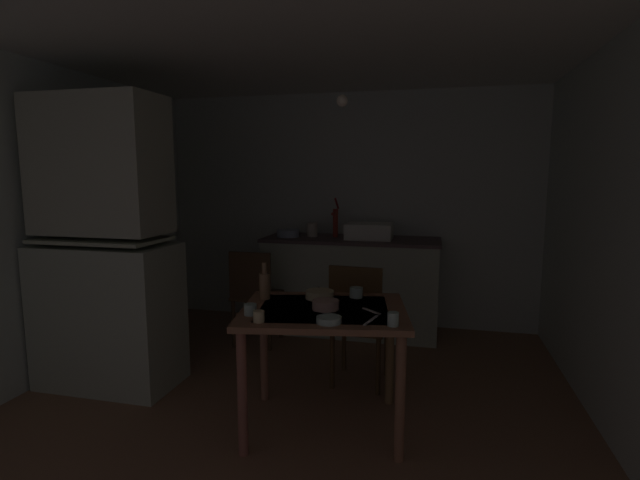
{
  "coord_description": "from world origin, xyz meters",
  "views": [
    {
      "loc": [
        0.91,
        -2.95,
        1.56
      ],
      "look_at": [
        0.13,
        0.22,
        1.1
      ],
      "focal_mm": 26.58,
      "sensor_mm": 36.0,
      "label": 1
    }
  ],
  "objects_px": {
    "sink_basin": "(369,231)",
    "hand_pump": "(335,220)",
    "glass_bottle": "(265,285)",
    "chair_far_side": "(358,322)",
    "teacup_cream": "(259,316)",
    "mixing_bowl_counter": "(288,233)",
    "hutch_cabinet": "(105,254)",
    "dining_table": "(324,326)",
    "serving_bowl_wide": "(325,305)",
    "chair_by_counter": "(255,294)"
  },
  "relations": [
    {
      "from": "teacup_cream",
      "to": "mixing_bowl_counter",
      "type": "bearing_deg",
      "value": 103.31
    },
    {
      "from": "hand_pump",
      "to": "chair_by_counter",
      "type": "distance_m",
      "value": 1.08
    },
    {
      "from": "mixing_bowl_counter",
      "to": "dining_table",
      "type": "distance_m",
      "value": 1.97
    },
    {
      "from": "chair_by_counter",
      "to": "chair_far_side",
      "type": "bearing_deg",
      "value": -30.58
    },
    {
      "from": "chair_by_counter",
      "to": "serving_bowl_wide",
      "type": "height_order",
      "value": "chair_by_counter"
    },
    {
      "from": "sink_basin",
      "to": "hand_pump",
      "type": "bearing_deg",
      "value": 172.54
    },
    {
      "from": "chair_by_counter",
      "to": "teacup_cream",
      "type": "height_order",
      "value": "chair_by_counter"
    },
    {
      "from": "hutch_cabinet",
      "to": "sink_basin",
      "type": "relative_size",
      "value": 4.78
    },
    {
      "from": "glass_bottle",
      "to": "teacup_cream",
      "type": "bearing_deg",
      "value": -73.56
    },
    {
      "from": "dining_table",
      "to": "serving_bowl_wide",
      "type": "bearing_deg",
      "value": -48.33
    },
    {
      "from": "hutch_cabinet",
      "to": "teacup_cream",
      "type": "bearing_deg",
      "value": -22.11
    },
    {
      "from": "hutch_cabinet",
      "to": "hand_pump",
      "type": "relative_size",
      "value": 5.4
    },
    {
      "from": "dining_table",
      "to": "teacup_cream",
      "type": "bearing_deg",
      "value": -129.46
    },
    {
      "from": "hand_pump",
      "to": "serving_bowl_wide",
      "type": "bearing_deg",
      "value": -79.87
    },
    {
      "from": "glass_bottle",
      "to": "chair_far_side",
      "type": "bearing_deg",
      "value": 42.75
    },
    {
      "from": "sink_basin",
      "to": "teacup_cream",
      "type": "xyz_separation_m",
      "value": [
        -0.3,
        -2.18,
        -0.23
      ]
    },
    {
      "from": "sink_basin",
      "to": "chair_by_counter",
      "type": "bearing_deg",
      "value": -148.36
    },
    {
      "from": "chair_by_counter",
      "to": "serving_bowl_wide",
      "type": "bearing_deg",
      "value": -52.91
    },
    {
      "from": "mixing_bowl_counter",
      "to": "teacup_cream",
      "type": "relative_size",
      "value": 3.57
    },
    {
      "from": "teacup_cream",
      "to": "glass_bottle",
      "type": "relative_size",
      "value": 0.26
    },
    {
      "from": "sink_basin",
      "to": "teacup_cream",
      "type": "bearing_deg",
      "value": -97.97
    },
    {
      "from": "dining_table",
      "to": "glass_bottle",
      "type": "xyz_separation_m",
      "value": [
        -0.42,
        0.12,
        0.2
      ]
    },
    {
      "from": "serving_bowl_wide",
      "to": "dining_table",
      "type": "bearing_deg",
      "value": 131.67
    },
    {
      "from": "mixing_bowl_counter",
      "to": "glass_bottle",
      "type": "xyz_separation_m",
      "value": [
        0.36,
        -1.66,
        -0.12
      ]
    },
    {
      "from": "chair_far_side",
      "to": "serving_bowl_wide",
      "type": "distance_m",
      "value": 0.71
    },
    {
      "from": "chair_by_counter",
      "to": "glass_bottle",
      "type": "distance_m",
      "value": 1.28
    },
    {
      "from": "mixing_bowl_counter",
      "to": "hutch_cabinet",
      "type": "bearing_deg",
      "value": -119.93
    },
    {
      "from": "serving_bowl_wide",
      "to": "hutch_cabinet",
      "type": "bearing_deg",
      "value": 171.95
    },
    {
      "from": "glass_bottle",
      "to": "hutch_cabinet",
      "type": "bearing_deg",
      "value": 175.45
    },
    {
      "from": "glass_bottle",
      "to": "hand_pump",
      "type": "bearing_deg",
      "value": 86.82
    },
    {
      "from": "hutch_cabinet",
      "to": "serving_bowl_wide",
      "type": "relative_size",
      "value": 13.1
    },
    {
      "from": "hand_pump",
      "to": "chair_by_counter",
      "type": "height_order",
      "value": "hand_pump"
    },
    {
      "from": "chair_by_counter",
      "to": "serving_bowl_wide",
      "type": "relative_size",
      "value": 5.5
    },
    {
      "from": "sink_basin",
      "to": "glass_bottle",
      "type": "height_order",
      "value": "sink_basin"
    },
    {
      "from": "hutch_cabinet",
      "to": "chair_by_counter",
      "type": "relative_size",
      "value": 2.38
    },
    {
      "from": "serving_bowl_wide",
      "to": "hand_pump",
      "type": "bearing_deg",
      "value": 100.13
    },
    {
      "from": "teacup_cream",
      "to": "chair_far_side",
      "type": "bearing_deg",
      "value": 67.55
    },
    {
      "from": "dining_table",
      "to": "hutch_cabinet",
      "type": "bearing_deg",
      "value": 172.41
    },
    {
      "from": "mixing_bowl_counter",
      "to": "serving_bowl_wide",
      "type": "relative_size",
      "value": 1.39
    },
    {
      "from": "mixing_bowl_counter",
      "to": "teacup_cream",
      "type": "distance_m",
      "value": 2.19
    },
    {
      "from": "chair_far_side",
      "to": "glass_bottle",
      "type": "distance_m",
      "value": 0.82
    },
    {
      "from": "mixing_bowl_counter",
      "to": "glass_bottle",
      "type": "height_order",
      "value": "mixing_bowl_counter"
    },
    {
      "from": "hutch_cabinet",
      "to": "glass_bottle",
      "type": "bearing_deg",
      "value": -4.55
    },
    {
      "from": "sink_basin",
      "to": "hand_pump",
      "type": "distance_m",
      "value": 0.36
    },
    {
      "from": "mixing_bowl_counter",
      "to": "serving_bowl_wide",
      "type": "distance_m",
      "value": 1.98
    },
    {
      "from": "hutch_cabinet",
      "to": "dining_table",
      "type": "relative_size",
      "value": 1.9
    },
    {
      "from": "chair_far_side",
      "to": "teacup_cream",
      "type": "relative_size",
      "value": 14.71
    },
    {
      "from": "hutch_cabinet",
      "to": "glass_bottle",
      "type": "relative_size",
      "value": 8.87
    },
    {
      "from": "hand_pump",
      "to": "mixing_bowl_counter",
      "type": "xyz_separation_m",
      "value": [
        -0.46,
        -0.1,
        -0.13
      ]
    },
    {
      "from": "mixing_bowl_counter",
      "to": "teacup_cream",
      "type": "xyz_separation_m",
      "value": [
        0.5,
        -2.13,
        -0.18
      ]
    }
  ]
}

